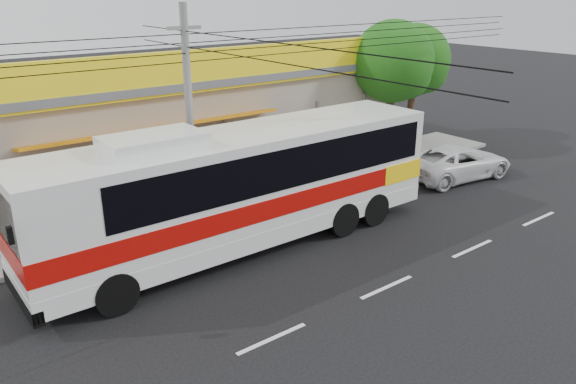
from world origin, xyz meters
The scene contains 10 objects.
ground centered at (0.00, 0.00, 0.00)m, with size 120.00×120.00×0.00m, color black.
sidewalk centered at (0.00, 6.00, 0.07)m, with size 30.00×3.20×0.15m, color gray.
lane_markings centered at (0.00, -2.50, 0.00)m, with size 50.00×0.12×0.01m, color silver, non-canonical shape.
storefront_building centered at (-0.01, 11.54, 2.30)m, with size 22.60×9.20×5.70m.
coach_bus centered at (-1.52, 2.12, 2.24)m, with size 13.58×2.93×4.19m.
motorbike_red centered at (-7.02, 5.02, 0.59)m, with size 0.59×1.69×0.89m, color maroon.
white_car centered at (9.51, 2.25, 0.72)m, with size 2.37×5.15×1.43m, color silver.
utility_pole centered at (-2.31, 4.20, 6.18)m, with size 34.00×14.00×7.50m.
tree_near centered at (10.12, 6.69, 4.40)m, with size 3.93×3.93×6.51m.
tree_far centered at (12.92, 7.73, 4.18)m, with size 3.73×3.73×6.18m.
Camera 1 is at (-10.67, -11.74, 7.96)m, focal length 35.00 mm.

